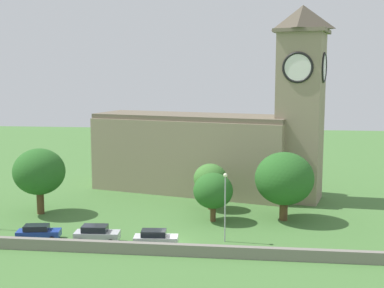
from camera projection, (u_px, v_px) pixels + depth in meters
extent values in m
plane|color=#477538|center=(189.00, 207.00, 68.98)|extent=(200.00, 200.00, 0.00)
cube|color=gray|center=(192.00, 155.00, 77.96)|extent=(31.38, 17.03, 11.16)
cube|color=#675C4A|center=(192.00, 117.00, 77.15)|extent=(31.18, 16.28, 0.70)
cube|color=gray|center=(300.00, 118.00, 71.14)|extent=(7.33, 7.33, 23.52)
cube|color=#736753|center=(303.00, 31.00, 69.51)|extent=(8.51, 8.51, 0.50)
pyramid|color=brown|center=(303.00, 17.00, 69.25)|extent=(7.70, 7.70, 3.30)
cylinder|color=white|center=(298.00, 67.00, 67.36)|extent=(3.75, 1.09, 3.84)
torus|color=black|center=(298.00, 67.00, 67.36)|extent=(4.14, 1.40, 4.19)
cylinder|color=white|center=(324.00, 68.00, 69.07)|extent=(1.09, 3.75, 3.84)
torus|color=black|center=(324.00, 68.00, 69.07)|extent=(1.40, 4.14, 4.19)
cube|color=gray|center=(166.00, 249.00, 50.35)|extent=(48.59, 0.70, 1.19)
cube|color=#233D9E|center=(39.00, 234.00, 55.11)|extent=(4.87, 2.51, 0.75)
cube|color=#1E232B|center=(36.00, 228.00, 55.00)|extent=(2.82, 1.95, 0.59)
cylinder|color=black|center=(55.00, 234.00, 56.10)|extent=(0.64, 0.41, 0.60)
cylinder|color=black|center=(52.00, 239.00, 54.39)|extent=(0.64, 0.41, 0.60)
cylinder|color=black|center=(26.00, 235.00, 55.92)|extent=(0.64, 0.41, 0.60)
cylinder|color=black|center=(22.00, 240.00, 54.21)|extent=(0.64, 0.41, 0.60)
cube|color=silver|center=(97.00, 236.00, 54.09)|extent=(4.88, 2.16, 0.86)
cube|color=#1E232B|center=(95.00, 228.00, 54.00)|extent=(2.77, 1.80, 0.69)
cylinder|color=black|center=(114.00, 237.00, 54.98)|extent=(0.71, 0.38, 0.69)
cylinder|color=black|center=(110.00, 242.00, 53.17)|extent=(0.71, 0.38, 0.69)
cylinder|color=black|center=(85.00, 236.00, 55.14)|extent=(0.71, 0.38, 0.69)
cylinder|color=black|center=(80.00, 242.00, 53.32)|extent=(0.71, 0.38, 0.69)
cube|color=silver|center=(156.00, 240.00, 52.82)|extent=(4.72, 2.15, 0.81)
cube|color=#1E232B|center=(154.00, 233.00, 52.73)|extent=(2.69, 1.77, 0.65)
cylinder|color=black|center=(172.00, 241.00, 53.70)|extent=(0.68, 0.37, 0.65)
cylinder|color=black|center=(170.00, 247.00, 51.94)|extent=(0.68, 0.37, 0.65)
cylinder|color=black|center=(142.00, 241.00, 53.82)|extent=(0.68, 0.37, 0.65)
cylinder|color=black|center=(140.00, 246.00, 52.05)|extent=(0.68, 0.37, 0.65)
cylinder|color=#9EA0A5|center=(225.00, 210.00, 54.06)|extent=(0.14, 0.14, 7.07)
sphere|color=#F4EFCC|center=(225.00, 175.00, 53.55)|extent=(0.44, 0.44, 0.44)
cylinder|color=brown|center=(40.00, 202.00, 65.27)|extent=(0.92, 0.92, 3.08)
ellipsoid|color=#286023|center=(39.00, 172.00, 64.72)|extent=(6.60, 6.60, 5.94)
cylinder|color=brown|center=(284.00, 210.00, 62.44)|extent=(1.01, 1.01, 2.54)
ellipsoid|color=#286023|center=(284.00, 178.00, 61.90)|extent=(7.22, 7.22, 6.50)
cylinder|color=brown|center=(213.00, 213.00, 62.00)|extent=(0.68, 0.68, 2.01)
ellipsoid|color=#286023|center=(213.00, 191.00, 61.61)|extent=(4.86, 4.86, 4.38)
cylinder|color=brown|center=(210.00, 200.00, 67.51)|extent=(0.62, 0.62, 2.50)
ellipsoid|color=#427A33|center=(210.00, 179.00, 67.11)|extent=(4.45, 4.45, 4.00)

